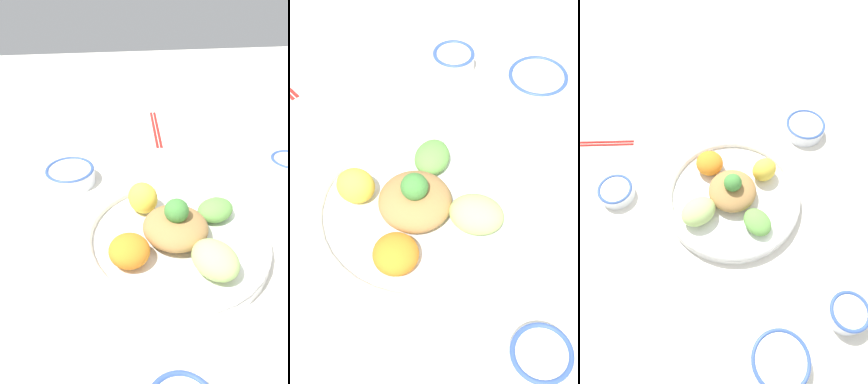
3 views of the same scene
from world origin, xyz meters
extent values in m
plane|color=silver|center=(0.00, 0.00, 0.00)|extent=(2.40, 2.40, 0.00)
cylinder|color=white|center=(0.02, 0.03, 0.01)|extent=(0.33, 0.33, 0.02)
torus|color=white|center=(0.02, 0.03, 0.03)|extent=(0.33, 0.33, 0.02)
ellipsoid|color=#6BAD4C|center=(-0.03, 0.11, 0.04)|extent=(0.08, 0.09, 0.04)
ellipsoid|color=yellow|center=(-0.06, -0.02, 0.05)|extent=(0.08, 0.08, 0.06)
ellipsoid|color=orange|center=(0.07, -0.06, 0.04)|extent=(0.09, 0.09, 0.05)
ellipsoid|color=#B7DB7A|center=(0.11, 0.07, 0.05)|extent=(0.10, 0.10, 0.05)
ellipsoid|color=#AD7F47|center=(0.02, 0.03, 0.04)|extent=(0.11, 0.11, 0.05)
sphere|color=#478E3D|center=(0.02, 0.03, 0.08)|extent=(0.04, 0.04, 0.04)
cylinder|color=white|center=(-0.20, -0.16, 0.02)|extent=(0.11, 0.11, 0.03)
torus|color=#38569E|center=(-0.20, -0.16, 0.03)|extent=(0.11, 0.11, 0.01)
cylinder|color=#5B3319|center=(-0.20, -0.16, 0.03)|extent=(0.09, 0.09, 0.00)
cylinder|color=white|center=(-0.18, 0.32, 0.02)|extent=(0.08, 0.08, 0.04)
cylinder|color=red|center=(-0.44, 0.06, 0.00)|extent=(0.21, 0.02, 0.01)
cylinder|color=red|center=(-0.44, 0.05, 0.00)|extent=(0.21, 0.02, 0.01)
cube|color=white|center=(-0.16, 0.18, 0.00)|extent=(0.08, 0.07, 0.01)
ellipsoid|color=white|center=(-0.21, 0.14, 0.00)|extent=(0.07, 0.07, 0.01)
camera|label=1|loc=(0.49, -0.08, 0.47)|focal=35.00mm
camera|label=2|loc=(0.37, -0.28, 0.71)|focal=50.00mm
camera|label=3|loc=(0.08, 0.39, 0.70)|focal=30.00mm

